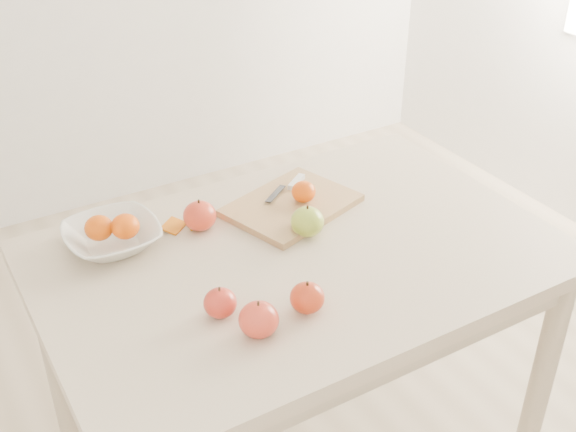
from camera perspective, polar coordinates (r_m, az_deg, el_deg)
table at (r=1.75m, az=0.83°, el=-5.45°), size 1.20×0.80×0.75m
cutting_board at (r=1.85m, az=0.27°, el=0.85°), size 0.37×0.32×0.02m
board_tangerine at (r=1.84m, az=1.24°, el=1.93°), size 0.06×0.06×0.05m
fruit_bowl at (r=1.74m, az=-13.72°, el=-1.63°), size 0.22×0.22×0.05m
bowl_tangerine_near at (r=1.73m, az=-14.72°, el=-0.91°), size 0.07×0.07×0.06m
bowl_tangerine_far at (r=1.72m, az=-12.74°, el=-0.80°), size 0.07×0.07×0.06m
orange_peel_a at (r=1.80m, az=-9.01°, el=-0.90°), size 0.07×0.07×0.01m
orange_peel_b at (r=1.79m, az=-7.10°, el=-0.85°), size 0.05×0.04×0.01m
paring_knife at (r=1.92m, az=0.39°, el=2.56°), size 0.16×0.09×0.01m
apple_green at (r=1.73m, az=1.54°, el=-0.45°), size 0.08×0.08×0.07m
apple_red_e at (r=1.50m, az=1.52°, el=-6.48°), size 0.07×0.07×0.07m
apple_red_c at (r=1.44m, az=-2.33°, el=-8.18°), size 0.08×0.08×0.07m
apple_red_b at (r=1.49m, az=-5.38°, el=-6.85°), size 0.07×0.07×0.06m
apple_red_a at (r=1.77m, az=-6.99°, el=0.02°), size 0.08×0.08×0.07m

